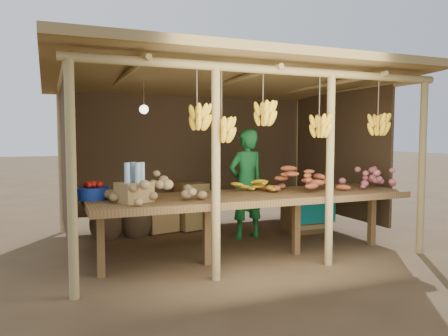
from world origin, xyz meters
name	(u,v)px	position (x,y,z in m)	size (l,w,h in m)	color
ground	(224,242)	(0.00, 0.00, 0.00)	(60.00, 60.00, 0.00)	brown
stall_structure	(229,106)	(0.04, -0.10, 1.91)	(4.70, 3.50, 2.43)	tan
counter	(254,199)	(0.00, -0.95, 0.74)	(3.90, 1.05, 0.80)	brown
potato_heap	(157,184)	(-1.21, -1.08, 0.98)	(1.01, 0.60, 0.37)	olive
sweet_potato_heap	(305,177)	(0.75, -0.90, 0.98)	(0.93, 0.56, 0.36)	#AF502D
onion_heap	(371,175)	(1.65, -1.09, 0.98)	(0.90, 0.54, 0.36)	#AF555B
banana_pile	(247,178)	(0.02, -0.72, 0.97)	(0.61, 0.37, 0.35)	gold
tomato_basin	(92,192)	(-1.84, -0.66, 0.88)	(0.38, 0.38, 0.20)	navy
bottle_box	(134,187)	(-1.46, -1.06, 0.96)	(0.42, 0.38, 0.42)	#9B7945
vendor	(246,184)	(0.39, 0.10, 0.80)	(0.58, 0.38, 1.60)	#186C2E
tarp_crate	(306,210)	(1.46, 0.17, 0.34)	(0.70, 0.61, 0.82)	brown
carton_stack	(182,210)	(-0.34, 0.94, 0.32)	(1.02, 0.45, 0.73)	#9B7945
burlap_sacks	(121,218)	(-1.31, 0.83, 0.28)	(0.92, 0.48, 0.65)	#493622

